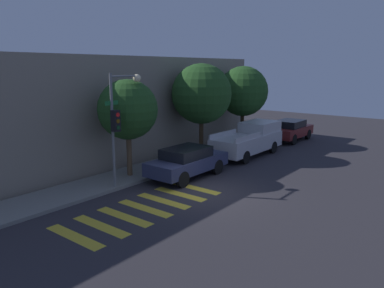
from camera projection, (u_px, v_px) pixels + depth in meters
The scene contains 11 objects.
ground_plane at pixel (205, 193), 15.88m from camera, with size 60.00×60.00×0.00m, color #2D2B30.
sidewalk at pixel (134, 174), 18.52m from camera, with size 26.00×2.34×0.14m, color slate.
building_row at pixel (76, 110), 20.72m from camera, with size 26.00×6.00×5.86m, color gray.
crosswalk at pixel (145, 208), 14.21m from camera, with size 6.65×2.60×0.00m.
traffic_light_pole at pixel (120, 113), 15.99m from camera, with size 2.02×0.56×5.03m.
sedan_near_corner at pixel (187, 161), 18.05m from camera, with size 4.41×1.83×1.49m.
pickup_truck at pixel (250, 139), 22.64m from camera, with size 5.49×1.96×1.93m.
sedan_middle at pixel (290, 130), 27.19m from camera, with size 4.22×1.89×1.51m.
tree_near_corner at pixel (128, 110), 17.49m from camera, with size 2.83×2.83×4.73m.
tree_midblock at pixel (201, 94), 21.82m from camera, with size 3.52×3.52×5.50m.
tree_far_end at pixel (243, 91), 25.46m from camera, with size 3.39×3.39×5.35m.
Camera 1 is at (-12.23, -8.94, 5.26)m, focal length 35.00 mm.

